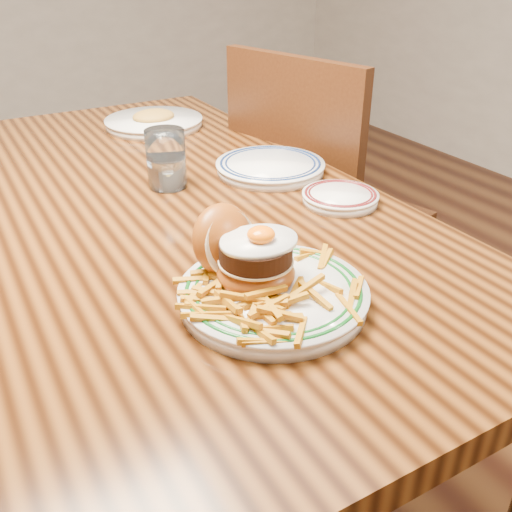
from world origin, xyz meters
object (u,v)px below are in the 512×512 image
side_plate (340,197)px  table (165,234)px  chair_right (318,209)px  main_plate (265,278)px

side_plate → table: bearing=139.7°
chair_right → main_plate: chair_right is taller
chair_right → side_plate: (-0.24, -0.40, 0.24)m
table → main_plate: (-0.01, -0.45, 0.13)m
chair_right → side_plate: 0.53m
table → main_plate: main_plate is taller
table → side_plate: side_plate is taller
table → side_plate: 0.39m
chair_right → side_plate: bearing=43.8°
chair_right → main_plate: 0.89m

